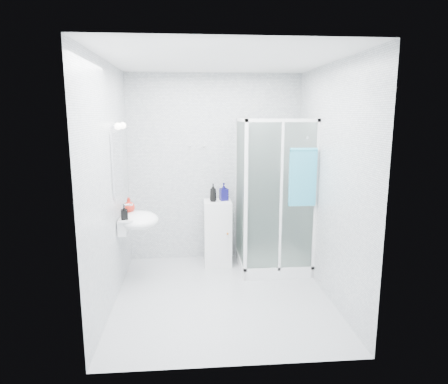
{
  "coord_description": "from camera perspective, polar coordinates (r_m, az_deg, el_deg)",
  "views": [
    {
      "loc": [
        -0.34,
        -4.25,
        2.05
      ],
      "look_at": [
        0.05,
        0.35,
        1.15
      ],
      "focal_mm": 32.0,
      "sensor_mm": 36.0,
      "label": 1
    }
  ],
  "objects": [
    {
      "name": "vanity_lights",
      "position": [
        4.77,
        -14.65,
        9.12
      ],
      "size": [
        0.1,
        0.4,
        0.08
      ],
      "color": "silver",
      "rests_on": "room"
    },
    {
      "name": "shower_enclosure",
      "position": [
        5.36,
        6.28,
        -6.43
      ],
      "size": [
        0.9,
        0.95,
        2.0
      ],
      "color": "white",
      "rests_on": "ground"
    },
    {
      "name": "wall_hooks",
      "position": [
        5.52,
        -3.92,
        6.55
      ],
      "size": [
        0.23,
        0.06,
        0.03
      ],
      "color": "silver",
      "rests_on": "room"
    },
    {
      "name": "soap_dispenser_orange",
      "position": [
        5.03,
        -13.44,
        -1.82
      ],
      "size": [
        0.16,
        0.16,
        0.19
      ],
      "primitive_type": "imported",
      "rotation": [
        0.0,
        0.0,
        -0.06
      ],
      "color": "#AE2014",
      "rests_on": "wall_basin"
    },
    {
      "name": "mirror",
      "position": [
        4.8,
        -14.99,
        4.09
      ],
      "size": [
        0.02,
        0.6,
        0.7
      ],
      "primitive_type": "cube",
      "color": "white",
      "rests_on": "room"
    },
    {
      "name": "wall_basin",
      "position": [
        4.9,
        -12.28,
        -4.03
      ],
      "size": [
        0.46,
        0.56,
        0.35
      ],
      "color": "white",
      "rests_on": "ground"
    },
    {
      "name": "room",
      "position": [
        4.33,
        -0.27,
        1.05
      ],
      "size": [
        2.4,
        2.6,
        2.6
      ],
      "color": "silver",
      "rests_on": "ground"
    },
    {
      "name": "shampoo_bottle_a",
      "position": [
        5.37,
        -1.57,
        -0.08
      ],
      "size": [
        0.1,
        0.11,
        0.24
      ],
      "primitive_type": "imported",
      "rotation": [
        0.0,
        0.0,
        0.13
      ],
      "color": "black",
      "rests_on": "storage_cabinet"
    },
    {
      "name": "soap_dispenser_black",
      "position": [
        4.71,
        -14.06,
        -2.83
      ],
      "size": [
        0.09,
        0.09,
        0.17
      ],
      "primitive_type": "imported",
      "rotation": [
        0.0,
        0.0,
        0.2
      ],
      "color": "black",
      "rests_on": "wall_basin"
    },
    {
      "name": "hand_towel",
      "position": [
        4.85,
        11.19,
        2.28
      ],
      "size": [
        0.33,
        0.05,
        0.7
      ],
      "color": "teal",
      "rests_on": "shower_enclosure"
    },
    {
      "name": "shampoo_bottle_b",
      "position": [
        5.43,
        -0.02,
        0.05
      ],
      "size": [
        0.13,
        0.13,
        0.24
      ],
      "primitive_type": "imported",
      "rotation": [
        0.0,
        0.0,
        0.21
      ],
      "color": "#0F0C4D",
      "rests_on": "storage_cabinet"
    },
    {
      "name": "storage_cabinet",
      "position": [
        5.51,
        -0.9,
        -5.86
      ],
      "size": [
        0.37,
        0.4,
        0.89
      ],
      "rotation": [
        0.0,
        0.0,
        -0.01
      ],
      "color": "white",
      "rests_on": "ground"
    }
  ]
}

